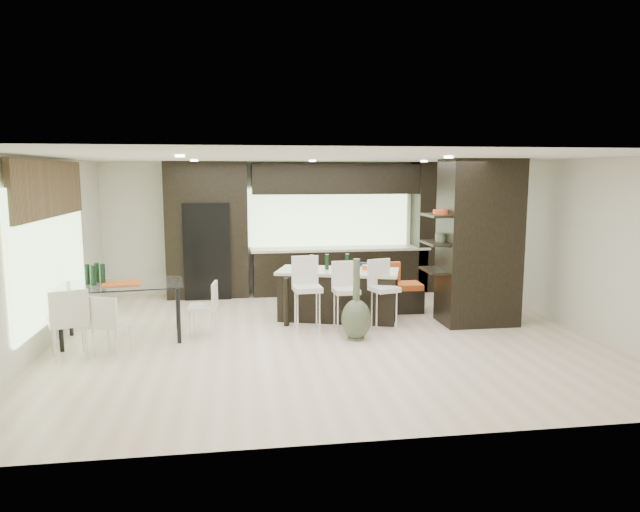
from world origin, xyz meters
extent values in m
plane|color=beige|center=(0.00, 0.00, 0.00)|extent=(8.00, 8.00, 0.00)
cube|color=beige|center=(0.00, 3.50, 1.35)|extent=(8.00, 0.02, 2.70)
cube|color=beige|center=(-4.00, 0.00, 1.35)|extent=(0.02, 7.00, 2.70)
cube|color=beige|center=(4.00, 0.00, 1.35)|extent=(0.02, 7.00, 2.70)
cube|color=white|center=(0.00, 0.00, 2.70)|extent=(8.00, 7.00, 0.02)
cube|color=#B2D199|center=(-3.96, 0.20, 1.35)|extent=(0.04, 3.20, 1.90)
cube|color=#B2D199|center=(0.60, 3.46, 1.55)|extent=(3.40, 0.04, 1.20)
cube|color=brown|center=(-3.93, 0.20, 2.25)|extent=(0.08, 3.00, 0.80)
cube|color=white|center=(0.00, 0.25, 2.68)|extent=(4.00, 3.00, 0.02)
cube|color=black|center=(0.50, 3.17, 1.35)|extent=(6.80, 0.68, 2.70)
cube|color=black|center=(-1.90, 3.12, 0.95)|extent=(0.90, 0.68, 1.90)
cube|color=black|center=(2.60, 0.40, 1.35)|extent=(1.20, 0.80, 2.70)
cube|color=black|center=(0.37, 1.00, 0.42)|extent=(2.18, 1.44, 0.84)
cube|color=silver|center=(-0.25, 0.25, 0.48)|extent=(0.45, 0.45, 0.96)
cube|color=silver|center=(0.37, 0.27, 0.44)|extent=(0.41, 0.41, 0.88)
cube|color=silver|center=(0.98, 0.27, 0.45)|extent=(0.49, 0.49, 0.89)
cube|color=black|center=(1.28, 1.37, 0.26)|extent=(1.36, 0.55, 0.52)
cube|color=white|center=(-3.02, 0.26, 0.42)|extent=(1.85, 1.18, 0.84)
cube|color=silver|center=(-3.02, -0.53, 0.40)|extent=(0.56, 0.56, 0.79)
cube|color=silver|center=(-3.57, -0.56, 0.45)|extent=(0.62, 0.62, 0.89)
cube|color=silver|center=(-1.86, 0.26, 0.38)|extent=(0.45, 0.45, 0.77)
camera|label=1|loc=(-1.32, -8.37, 2.47)|focal=32.00mm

